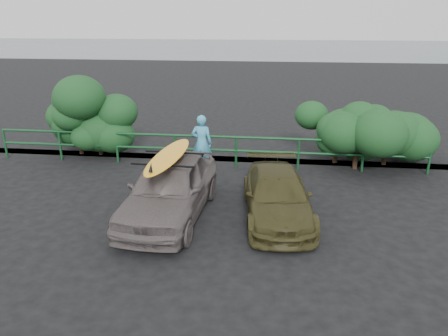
# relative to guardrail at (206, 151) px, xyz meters

# --- Properties ---
(ground) EXTENTS (80.00, 80.00, 0.00)m
(ground) POSITION_rel_guardrail_xyz_m (0.00, -5.00, -0.52)
(ground) COLOR black
(ocean) EXTENTS (200.00, 200.00, 0.00)m
(ocean) POSITION_rel_guardrail_xyz_m (0.00, 55.00, -0.52)
(ocean) COLOR #536165
(ocean) RESTS_ON ground
(guardrail) EXTENTS (14.00, 0.08, 1.04)m
(guardrail) POSITION_rel_guardrail_xyz_m (0.00, 0.00, 0.00)
(guardrail) COLOR #144723
(guardrail) RESTS_ON ground
(shrub_left) EXTENTS (3.20, 2.40, 2.58)m
(shrub_left) POSITION_rel_guardrail_xyz_m (-4.80, 0.40, 0.77)
(shrub_left) COLOR #1A4820
(shrub_left) RESTS_ON ground
(shrub_right) EXTENTS (3.20, 2.40, 1.92)m
(shrub_right) POSITION_rel_guardrail_xyz_m (5.00, 0.50, 0.44)
(shrub_right) COLOR #1A4820
(shrub_right) RESTS_ON ground
(sedan) EXTENTS (1.97, 4.38, 1.46)m
(sedan) POSITION_rel_guardrail_xyz_m (-0.25, -3.87, 0.21)
(sedan) COLOR #5E5654
(sedan) RESTS_ON ground
(olive_vehicle) EXTENTS (1.96, 3.96, 1.11)m
(olive_vehicle) POSITION_rel_guardrail_xyz_m (2.34, -3.61, 0.03)
(olive_vehicle) COLOR #3B381A
(olive_vehicle) RESTS_ON ground
(man) EXTENTS (0.68, 0.47, 1.79)m
(man) POSITION_rel_guardrail_xyz_m (-0.05, -0.41, 0.38)
(man) COLOR #43A5CA
(man) RESTS_ON ground
(roof_rack) EXTENTS (1.55, 1.13, 0.05)m
(roof_rack) POSITION_rel_guardrail_xyz_m (-0.25, -3.87, 0.97)
(roof_rack) COLOR black
(roof_rack) RESTS_ON sedan
(surfboard) EXTENTS (0.79, 3.03, 0.09)m
(surfboard) POSITION_rel_guardrail_xyz_m (-0.25, -3.87, 1.04)
(surfboard) COLOR #FFAC1A
(surfboard) RESTS_ON roof_rack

